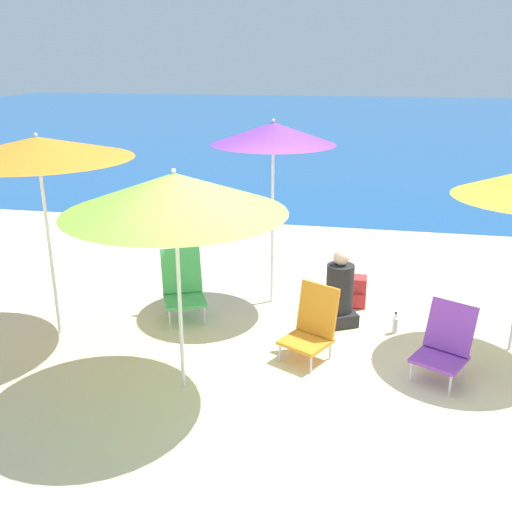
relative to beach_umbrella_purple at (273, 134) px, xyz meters
The scene contains 11 objects.
ground_plane 3.01m from the beach_umbrella_purple, 75.13° to the right, with size 60.00×60.00×0.00m, color beige.
sea_water 23.76m from the beach_umbrella_purple, 88.71° to the left, with size 60.00×40.00×0.01m.
beach_umbrella_purple is the anchor object (origin of this frame).
beach_umbrella_lime 2.27m from the beach_umbrella_purple, 102.56° to the right, with size 1.98×1.98×2.14m.
beach_umbrella_orange 2.65m from the beach_umbrella_purple, 148.87° to the right, with size 2.00×2.00×2.29m.
beach_chair_purple 3.08m from the beach_umbrella_purple, 37.52° to the right, with size 0.65×0.68×0.76m.
beach_chair_orange 2.34m from the beach_umbrella_purple, 63.94° to the right, with size 0.63×0.65×0.79m.
beach_chair_green 2.12m from the beach_umbrella_purple, 147.05° to the right, with size 0.70×0.76×0.82m.
person_seated_far 2.06m from the beach_umbrella_purple, 27.85° to the right, with size 0.51×0.54×0.92m.
backpack_red 2.26m from the beach_umbrella_purple, ahead, with size 0.25×0.26×0.39m.
water_bottle 2.66m from the beach_umbrella_purple, 22.05° to the right, with size 0.06×0.06×0.26m.
Camera 1 is at (0.60, -4.78, 3.02)m, focal length 40.00 mm.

